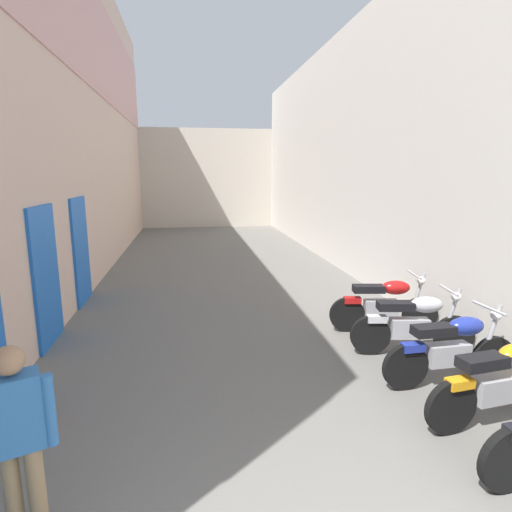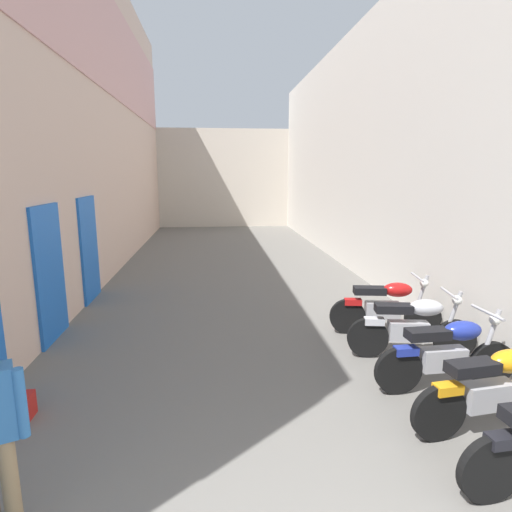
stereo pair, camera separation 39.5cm
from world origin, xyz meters
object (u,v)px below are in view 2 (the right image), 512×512
object	(u,v)px
motorcycle_fifth	(386,306)
plastic_crate	(10,409)
motorcycle_third	(448,353)
motorcycle_fourth	(413,326)
motorcycle_second	(494,388)

from	to	relation	value
motorcycle_fifth	plastic_crate	size ratio (longest dim) A/B	4.18
motorcycle_third	motorcycle_fourth	xyz separation A→B (m)	(-0.00, 0.93, 0.00)
motorcycle_second	motorcycle_fourth	xyz separation A→B (m)	(-0.00, 1.79, 0.00)
motorcycle_second	motorcycle_fifth	xyz separation A→B (m)	(-0.00, 2.73, 0.00)
motorcycle_fourth	plastic_crate	world-z (taller)	motorcycle_fourth
motorcycle_fourth	plastic_crate	size ratio (longest dim) A/B	4.18
motorcycle_fourth	motorcycle_fifth	bearing A→B (deg)	90.00
plastic_crate	motorcycle_fifth	bearing A→B (deg)	21.37
motorcycle_second	motorcycle_fourth	world-z (taller)	same
motorcycle_third	motorcycle_fourth	world-z (taller)	same
plastic_crate	motorcycle_second	bearing A→B (deg)	-8.07
motorcycle_second	motorcycle_fourth	size ratio (longest dim) A/B	1.00
motorcycle_fourth	motorcycle_third	bearing A→B (deg)	-89.99
motorcycle_fourth	motorcycle_second	bearing A→B (deg)	-90.00
motorcycle_third	motorcycle_fifth	xyz separation A→B (m)	(-0.00, 1.87, 0.00)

